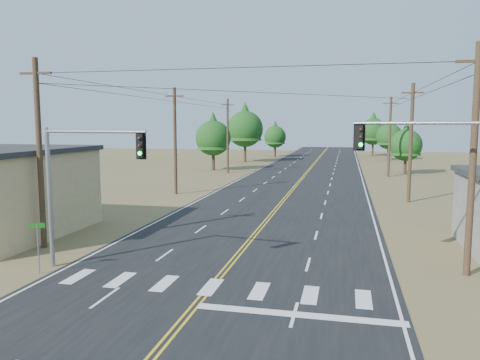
# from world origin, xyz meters

# --- Properties ---
(road) EXTENTS (15.00, 200.00, 0.02)m
(road) POSITION_xyz_m (0.00, 30.00, 0.01)
(road) COLOR black
(road) RESTS_ON ground
(utility_pole_left_near) EXTENTS (1.80, 0.30, 10.00)m
(utility_pole_left_near) POSITION_xyz_m (-10.50, 12.00, 5.12)
(utility_pole_left_near) COLOR #4C3826
(utility_pole_left_near) RESTS_ON ground
(utility_pole_left_mid) EXTENTS (1.80, 0.30, 10.00)m
(utility_pole_left_mid) POSITION_xyz_m (-10.50, 32.00, 5.12)
(utility_pole_left_mid) COLOR #4C3826
(utility_pole_left_mid) RESTS_ON ground
(utility_pole_left_far) EXTENTS (1.80, 0.30, 10.00)m
(utility_pole_left_far) POSITION_xyz_m (-10.50, 52.00, 5.12)
(utility_pole_left_far) COLOR #4C3826
(utility_pole_left_far) RESTS_ON ground
(utility_pole_right_near) EXTENTS (1.80, 0.30, 10.00)m
(utility_pole_right_near) POSITION_xyz_m (10.50, 12.00, 5.12)
(utility_pole_right_near) COLOR #4C3826
(utility_pole_right_near) RESTS_ON ground
(utility_pole_right_mid) EXTENTS (1.80, 0.30, 10.00)m
(utility_pole_right_mid) POSITION_xyz_m (10.50, 32.00, 5.12)
(utility_pole_right_mid) COLOR #4C3826
(utility_pole_right_mid) RESTS_ON ground
(utility_pole_right_far) EXTENTS (1.80, 0.30, 10.00)m
(utility_pole_right_far) POSITION_xyz_m (10.50, 52.00, 5.12)
(utility_pole_right_far) COLOR #4C3826
(utility_pole_right_far) RESTS_ON ground
(signal_mast_left) EXTENTS (5.24, 0.98, 6.45)m
(signal_mast_left) POSITION_xyz_m (-6.51, 8.93, 4.35)
(signal_mast_left) COLOR gray
(signal_mast_left) RESTS_ON ground
(signal_mast_right) EXTENTS (5.62, 1.89, 6.82)m
(signal_mast_right) POSITION_xyz_m (9.38, 10.49, 4.63)
(signal_mast_right) COLOR gray
(signal_mast_right) RESTS_ON ground
(street_sign) EXTENTS (0.67, 0.21, 2.30)m
(street_sign) POSITION_xyz_m (-7.90, 8.00, 1.54)
(street_sign) COLOR gray
(street_sign) RESTS_ON ground
(tree_left_near) EXTENTS (5.06, 5.06, 8.43)m
(tree_left_near) POSITION_xyz_m (-13.48, 55.23, 5.16)
(tree_left_near) COLOR #3F2D1E
(tree_left_near) RESTS_ON ground
(tree_left_mid) EXTENTS (6.32, 6.32, 10.53)m
(tree_left_mid) POSITION_xyz_m (-12.17, 70.89, 6.45)
(tree_left_mid) COLOR #3F2D1E
(tree_left_mid) RESTS_ON ground
(tree_left_far) EXTENTS (4.45, 4.45, 7.41)m
(tree_left_far) POSITION_xyz_m (-9.00, 85.22, 4.53)
(tree_left_far) COLOR #3F2D1E
(tree_left_far) RESTS_ON ground
(tree_right_near) EXTENTS (4.21, 4.21, 7.02)m
(tree_right_near) POSITION_xyz_m (12.93, 55.82, 4.29)
(tree_right_near) COLOR #3F2D1E
(tree_right_near) RESTS_ON ground
(tree_right_mid) EXTENTS (4.79, 4.79, 7.98)m
(tree_right_mid) POSITION_xyz_m (12.90, 81.11, 4.88)
(tree_right_mid) COLOR #3F2D1E
(tree_right_mid) RESTS_ON ground
(tree_right_far) EXTENTS (5.58, 5.58, 9.30)m
(tree_right_far) POSITION_xyz_m (10.63, 92.36, 5.69)
(tree_right_far) COLOR #3F2D1E
(tree_right_far) RESTS_ON ground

